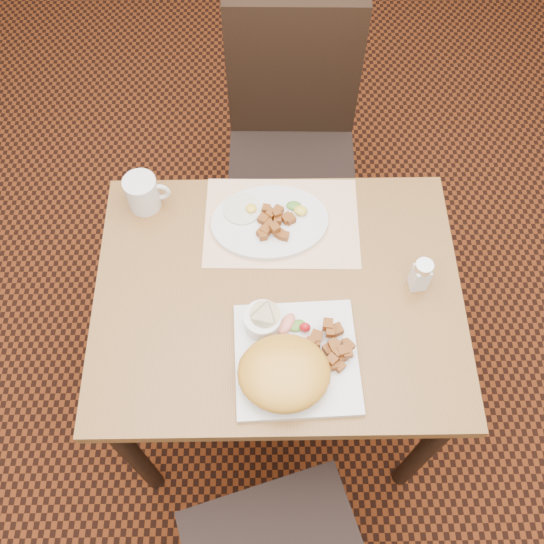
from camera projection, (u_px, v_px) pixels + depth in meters
The scene contains 15 objects.
ground at pixel (276, 390), 2.13m from camera, with size 8.00×8.00×0.00m, color black.
table at pixel (278, 312), 1.57m from camera, with size 0.90×0.70×0.75m.
chair_far at pixel (292, 139), 1.99m from camera, with size 0.43×0.44×0.97m.
placemat at pixel (282, 222), 1.58m from camera, with size 0.40×0.28×0.00m, color white.
plate_square at pixel (296, 359), 1.39m from camera, with size 0.28×0.28×0.02m, color silver.
plate_oval at pixel (270, 222), 1.57m from camera, with size 0.30×0.23×0.02m, color silver, non-canonical shape.
hollandaise_mound at pixel (283, 373), 1.33m from camera, with size 0.21×0.18×0.08m.
ramekin at pixel (263, 320), 1.40m from camera, with size 0.09×0.09×0.05m.
garnish_sq at pixel (293, 325), 1.41m from camera, with size 0.08×0.07×0.03m.
fried_egg at pixel (243, 209), 1.57m from camera, with size 0.10×0.10×0.02m.
garnish_ov at pixel (298, 209), 1.57m from camera, with size 0.06×0.05×0.02m.
salt_shaker at pixel (421, 275), 1.45m from camera, with size 0.05×0.05×0.10m.
coffee_mug at pixel (143, 193), 1.57m from camera, with size 0.12×0.09×0.10m.
home_fries_sq at pixel (331, 348), 1.37m from camera, with size 0.12×0.12×0.04m.
home_fries_ov at pixel (275, 223), 1.54m from camera, with size 0.10×0.11×0.04m.
Camera 1 is at (-0.02, -0.68, 2.07)m, focal length 40.00 mm.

